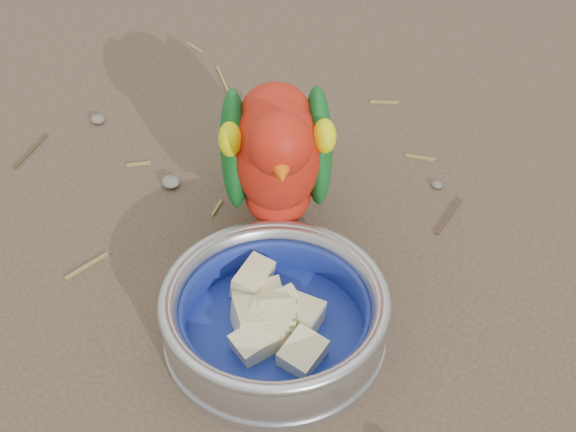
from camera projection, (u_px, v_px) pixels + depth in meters
The scene contains 6 objects.
ground at pixel (197, 324), 0.85m from camera, with size 60.00×60.00×0.00m, color brown.
food_bowl at pixel (275, 335), 0.83m from camera, with size 0.21×0.21×0.02m, color #B2B2BA.
bowl_wall at pixel (275, 314), 0.81m from camera, with size 0.21×0.21×0.04m, color #B2B2BA, non-canonical shape.
fruit_wedges at pixel (275, 319), 0.82m from camera, with size 0.13×0.13×0.03m, color beige, non-canonical shape.
lory_parrot at pixel (277, 167), 0.88m from camera, with size 0.11×0.24×0.19m, color red, non-canonical shape.
ground_debris at pixel (224, 323), 0.85m from camera, with size 0.90×0.80×0.01m, color olive, non-canonical shape.
Camera 1 is at (0.40, -0.41, 0.65)m, focal length 55.00 mm.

